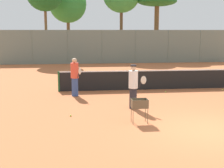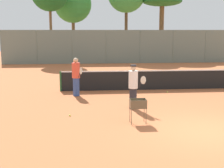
{
  "view_description": "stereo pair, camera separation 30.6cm",
  "coord_description": "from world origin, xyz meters",
  "px_view_note": "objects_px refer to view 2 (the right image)",
  "views": [
    {
      "loc": [
        -4.23,
        -9.17,
        3.19
      ],
      "look_at": [
        -2.75,
        3.45,
        1.0
      ],
      "focal_mm": 50.0,
      "sensor_mm": 36.0,
      "label": 1
    },
    {
      "loc": [
        -3.92,
        -9.2,
        3.19
      ],
      "look_at": [
        -2.75,
        3.45,
        1.0
      ],
      "focal_mm": 50.0,
      "sensor_mm": 36.0,
      "label": 2
    }
  ],
  "objects_px": {
    "player_red_cap": "(133,86)",
    "ball_cart": "(138,106)",
    "parked_car": "(95,54)",
    "tennis_net": "(156,79)",
    "player_white_outfit": "(76,76)"
  },
  "relations": [
    {
      "from": "player_red_cap",
      "to": "parked_car",
      "type": "height_order",
      "value": "player_red_cap"
    },
    {
      "from": "tennis_net",
      "to": "player_white_outfit",
      "type": "relative_size",
      "value": 5.52
    },
    {
      "from": "tennis_net",
      "to": "ball_cart",
      "type": "bearing_deg",
      "value": -108.82
    },
    {
      "from": "player_white_outfit",
      "to": "ball_cart",
      "type": "relative_size",
      "value": 2.21
    },
    {
      "from": "parked_car",
      "to": "ball_cart",
      "type": "bearing_deg",
      "value": -88.51
    },
    {
      "from": "tennis_net",
      "to": "ball_cart",
      "type": "height_order",
      "value": "tennis_net"
    },
    {
      "from": "tennis_net",
      "to": "player_white_outfit",
      "type": "bearing_deg",
      "value": -163.88
    },
    {
      "from": "ball_cart",
      "to": "parked_car",
      "type": "xyz_separation_m",
      "value": [
        -0.61,
        23.4,
        0.03
      ]
    },
    {
      "from": "player_red_cap",
      "to": "ball_cart",
      "type": "bearing_deg",
      "value": -41.48
    },
    {
      "from": "player_white_outfit",
      "to": "ball_cart",
      "type": "distance_m",
      "value": 5.34
    },
    {
      "from": "player_red_cap",
      "to": "ball_cart",
      "type": "relative_size",
      "value": 2.13
    },
    {
      "from": "player_red_cap",
      "to": "tennis_net",
      "type": "bearing_deg",
      "value": 118.35
    },
    {
      "from": "player_white_outfit",
      "to": "parked_car",
      "type": "distance_m",
      "value": 18.62
    },
    {
      "from": "player_red_cap",
      "to": "ball_cart",
      "type": "height_order",
      "value": "player_red_cap"
    },
    {
      "from": "player_white_outfit",
      "to": "player_red_cap",
      "type": "bearing_deg",
      "value": 14.66
    }
  ]
}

